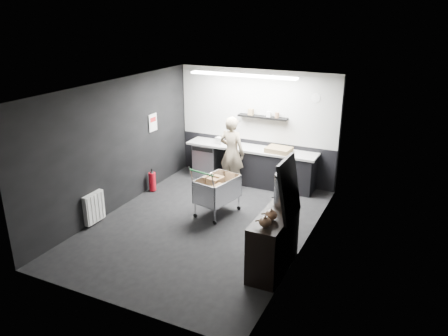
% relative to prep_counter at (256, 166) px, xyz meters
% --- Properties ---
extents(floor, '(5.50, 5.50, 0.00)m').
position_rel_prep_counter_xyz_m(floor, '(-0.14, -2.42, -0.46)').
color(floor, black).
rests_on(floor, ground).
extents(ceiling, '(5.50, 5.50, 0.00)m').
position_rel_prep_counter_xyz_m(ceiling, '(-0.14, -2.42, 2.24)').
color(ceiling, silver).
rests_on(ceiling, wall_back).
extents(wall_back, '(5.50, 0.00, 5.50)m').
position_rel_prep_counter_xyz_m(wall_back, '(-0.14, 0.33, 0.89)').
color(wall_back, black).
rests_on(wall_back, floor).
extents(wall_front, '(5.50, 0.00, 5.50)m').
position_rel_prep_counter_xyz_m(wall_front, '(-0.14, -5.17, 0.89)').
color(wall_front, black).
rests_on(wall_front, floor).
extents(wall_left, '(0.00, 5.50, 5.50)m').
position_rel_prep_counter_xyz_m(wall_left, '(-2.14, -2.42, 0.89)').
color(wall_left, black).
rests_on(wall_left, floor).
extents(wall_right, '(0.00, 5.50, 5.50)m').
position_rel_prep_counter_xyz_m(wall_right, '(1.86, -2.42, 0.89)').
color(wall_right, black).
rests_on(wall_right, floor).
extents(kitchen_wall_panel, '(3.95, 0.02, 1.70)m').
position_rel_prep_counter_xyz_m(kitchen_wall_panel, '(-0.14, 0.31, 1.39)').
color(kitchen_wall_panel, beige).
rests_on(kitchen_wall_panel, wall_back).
extents(dado_panel, '(3.95, 0.02, 1.00)m').
position_rel_prep_counter_xyz_m(dado_panel, '(-0.14, 0.31, 0.04)').
color(dado_panel, black).
rests_on(dado_panel, wall_back).
extents(floating_shelf, '(1.20, 0.22, 0.04)m').
position_rel_prep_counter_xyz_m(floating_shelf, '(0.06, 0.20, 1.16)').
color(floating_shelf, black).
rests_on(floating_shelf, wall_back).
extents(wall_clock, '(0.20, 0.03, 0.20)m').
position_rel_prep_counter_xyz_m(wall_clock, '(1.26, 0.30, 1.69)').
color(wall_clock, silver).
rests_on(wall_clock, wall_back).
extents(poster, '(0.02, 0.30, 0.40)m').
position_rel_prep_counter_xyz_m(poster, '(-2.12, -1.12, 1.09)').
color(poster, white).
rests_on(poster, wall_left).
extents(poster_red_band, '(0.02, 0.22, 0.10)m').
position_rel_prep_counter_xyz_m(poster_red_band, '(-2.11, -1.12, 1.16)').
color(poster_red_band, red).
rests_on(poster_red_band, poster).
extents(radiator, '(0.10, 0.50, 0.60)m').
position_rel_prep_counter_xyz_m(radiator, '(-2.08, -3.32, -0.11)').
color(radiator, silver).
rests_on(radiator, wall_left).
extents(ceiling_strip, '(2.40, 0.20, 0.04)m').
position_rel_prep_counter_xyz_m(ceiling_strip, '(-0.14, -0.57, 2.21)').
color(ceiling_strip, white).
rests_on(ceiling_strip, ceiling).
extents(prep_counter, '(3.20, 0.61, 0.90)m').
position_rel_prep_counter_xyz_m(prep_counter, '(0.00, 0.00, 0.00)').
color(prep_counter, black).
rests_on(prep_counter, floor).
extents(person, '(0.67, 0.47, 1.72)m').
position_rel_prep_counter_xyz_m(person, '(-0.43, -0.45, 0.40)').
color(person, beige).
rests_on(person, floor).
extents(shopping_cart, '(0.76, 1.08, 1.08)m').
position_rel_prep_counter_xyz_m(shopping_cart, '(-0.10, -1.87, 0.06)').
color(shopping_cart, silver).
rests_on(shopping_cart, floor).
extents(sideboard, '(0.54, 1.27, 1.90)m').
position_rel_prep_counter_xyz_m(sideboard, '(1.62, -3.27, 0.14)').
color(sideboard, black).
rests_on(sideboard, floor).
extents(fire_extinguisher, '(0.16, 0.16, 0.53)m').
position_rel_prep_counter_xyz_m(fire_extinguisher, '(-1.99, -1.46, -0.20)').
color(fire_extinguisher, red).
rests_on(fire_extinguisher, floor).
extents(cardboard_box, '(0.59, 0.46, 0.11)m').
position_rel_prep_counter_xyz_m(cardboard_box, '(0.58, -0.05, 0.50)').
color(cardboard_box, olive).
rests_on(cardboard_box, prep_counter).
extents(pink_tub, '(0.22, 0.22, 0.22)m').
position_rel_prep_counter_xyz_m(pink_tub, '(-0.58, 0.00, 0.55)').
color(pink_tub, silver).
rests_on(pink_tub, prep_counter).
extents(white_container, '(0.22, 0.19, 0.16)m').
position_rel_prep_counter_xyz_m(white_container, '(-0.93, -0.05, 0.52)').
color(white_container, silver).
rests_on(white_container, prep_counter).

